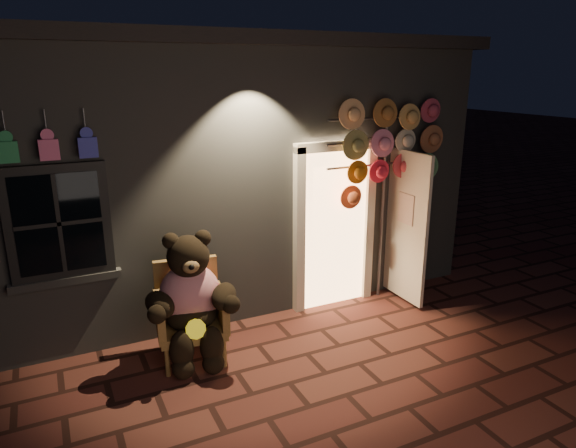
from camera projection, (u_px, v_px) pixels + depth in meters
ground at (290, 383)px, 5.18m from camera, size 60.00×60.00×0.00m
shop_building at (180, 155)px, 8.12m from camera, size 7.30×5.95×3.51m
wicker_armchair at (190, 311)px, 5.57m from camera, size 0.81×0.75×1.05m
teddy_bear at (191, 299)px, 5.39m from camera, size 1.04×0.86×1.44m
hat_rack at (390, 148)px, 6.53m from camera, size 1.68×0.22×2.67m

